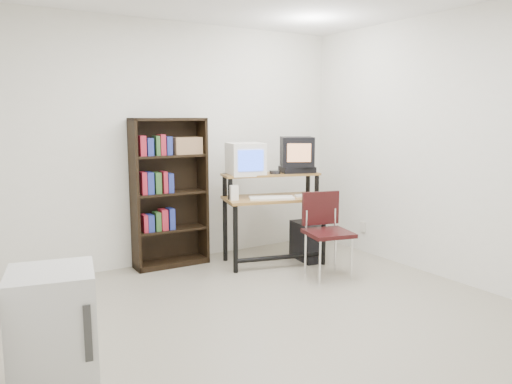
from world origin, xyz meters
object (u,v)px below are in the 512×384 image
bookshelf (169,190)px  mini_fridge (54,337)px  pc_tower (306,241)px  school_chair (325,225)px  crt_monitor (246,159)px  computer_desk (273,202)px  crt_tv (297,152)px

bookshelf → mini_fridge: 2.68m
pc_tower → school_chair: (-0.18, -0.54, 0.31)m
school_chair → crt_monitor: bearing=131.4°
computer_desk → bookshelf: 1.13m
mini_fridge → bookshelf: bearing=65.6°
pc_tower → mini_fridge: (-2.93, -1.52, 0.18)m
computer_desk → crt_monitor: bearing=159.3°
computer_desk → crt_monitor: (-0.25, 0.18, 0.47)m
crt_tv → mini_fridge: bearing=-122.0°
crt_monitor → mini_fridge: bearing=-128.9°
pc_tower → crt_monitor: bearing=162.5°
crt_tv → bookshelf: bearing=-172.2°
computer_desk → crt_monitor: size_ratio=2.65×
crt_monitor → crt_tv: size_ratio=0.95×
computer_desk → bookshelf: bookshelf is taller
mini_fridge → crt_monitor: bearing=49.7°
school_chair → mini_fridge: bearing=-147.1°
pc_tower → bookshelf: bearing=163.5°
school_chair → computer_desk: bearing=119.9°
pc_tower → mini_fridge: mini_fridge is taller
crt_tv → computer_desk: bearing=-149.5°
crt_tv → mini_fridge: 3.41m
crt_tv → pc_tower: crt_tv is taller
school_chair → mini_fridge: size_ratio=1.09×
crt_monitor → mini_fridge: size_ratio=0.57×
crt_tv → pc_tower: 1.01m
computer_desk → mini_fridge: size_ratio=1.51×
school_chair → mini_fridge: (-2.75, -0.98, -0.13)m
mini_fridge → school_chair: bearing=31.2°
crt_monitor → school_chair: bearing=-49.0°
crt_tv → pc_tower: size_ratio=1.03×
computer_desk → mini_fridge: (-2.56, -1.63, -0.29)m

